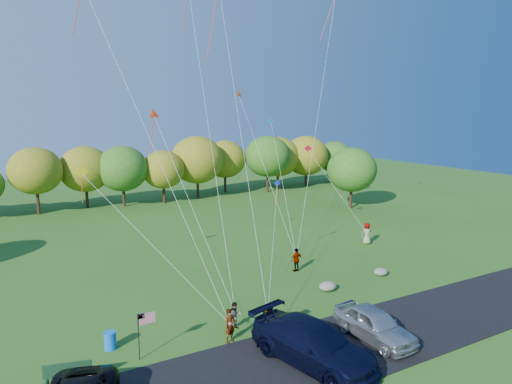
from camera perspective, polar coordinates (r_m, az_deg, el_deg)
ground at (r=26.92m, az=2.94°, el=-15.79°), size 140.00×140.00×0.00m
asphalt_lane at (r=23.99m, az=8.29°, el=-19.24°), size 44.00×6.00×0.06m
treeline at (r=58.20m, az=-16.40°, el=2.77°), size 75.82×27.58×8.46m
minivan_navy at (r=22.61m, az=7.15°, el=-18.30°), size 4.27×7.07×1.92m
minivan_silver at (r=25.28m, az=14.56°, el=-15.69°), size 2.07×4.88×1.65m
flyer_a at (r=24.38m, az=-3.28°, el=-16.34°), size 0.76×0.63×1.80m
flyer_b at (r=25.69m, az=-2.62°, el=-15.21°), size 0.77×0.61×1.54m
flyer_c at (r=25.38m, az=1.48°, el=-15.50°), size 1.16×0.92×1.57m
flyer_d at (r=34.28m, az=5.08°, el=-8.44°), size 1.07×0.52×1.77m
flyer_e at (r=42.07m, az=13.69°, el=-5.06°), size 1.11×0.92×1.94m
park_bench at (r=22.69m, az=-22.47°, el=-20.15°), size 1.97×0.77×1.10m
trash_barrel at (r=25.02m, az=-17.77°, el=-17.25°), size 0.60×0.60×0.90m
flag_assembly at (r=23.18m, az=-13.91°, el=-15.78°), size 0.87×0.56×2.34m
boulder_near at (r=31.19m, az=8.97°, el=-11.56°), size 1.23×0.96×0.62m
boulder_far at (r=34.71m, az=15.34°, el=-9.59°), size 1.05×0.88×0.55m
kites_aloft at (r=38.47m, az=-5.04°, el=20.25°), size 22.79×11.04×17.53m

